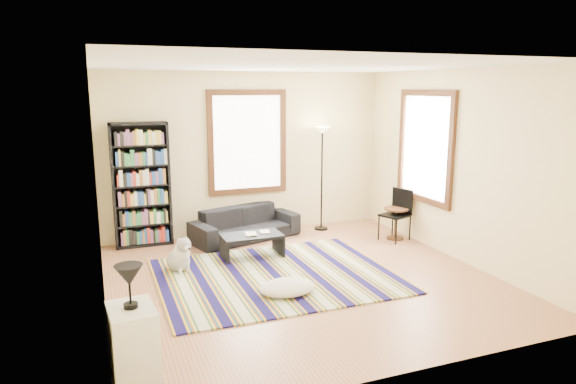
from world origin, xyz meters
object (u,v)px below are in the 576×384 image
object	(u,v)px
folding_chair	(395,215)
white_cabinet	(133,346)
floor_lamp	(322,179)
dog	(178,253)
sofa	(245,224)
floor_cushion	(287,287)
side_table	(396,224)
bookshelf	(141,185)
coffee_table	(252,246)

from	to	relation	value
folding_chair	white_cabinet	xyz separation A→B (m)	(-4.45, -2.88, -0.08)
floor_lamp	folding_chair	size ratio (longest dim) A/B	2.16
folding_chair	dog	world-z (taller)	folding_chair
sofa	white_cabinet	distance (m)	4.38
floor_cushion	dog	size ratio (longest dim) A/B	1.39
floor_cushion	side_table	world-z (taller)	side_table
bookshelf	floor_cushion	world-z (taller)	bookshelf
bookshelf	dog	xyz separation A→B (m)	(0.33, -1.42, -0.74)
floor_cushion	dog	world-z (taller)	dog
side_table	white_cabinet	xyz separation A→B (m)	(-4.50, -2.93, 0.08)
coffee_table	dog	world-z (taller)	dog
dog	bookshelf	bearing A→B (deg)	82.61
coffee_table	side_table	bearing A→B (deg)	1.17
side_table	dog	world-z (taller)	side_table
side_table	folding_chair	distance (m)	0.17
bookshelf	coffee_table	xyz separation A→B (m)	(1.46, -1.23, -0.82)
bookshelf	dog	world-z (taller)	bookshelf
floor_cushion	floor_lamp	xyz separation A→B (m)	(1.64, 2.58, 0.84)
sofa	floor_cushion	distance (m)	2.49
folding_chair	bookshelf	bearing A→B (deg)	142.08
sofa	bookshelf	size ratio (longest dim) A/B	0.92
side_table	folding_chair	xyz separation A→B (m)	(-0.05, -0.04, 0.16)
coffee_table	sofa	bearing A→B (deg)	79.61
coffee_table	folding_chair	distance (m)	2.52
bookshelf	side_table	bearing A→B (deg)	-16.29
sofa	folding_chair	world-z (taller)	folding_chair
floor_cushion	side_table	distance (m)	3.01
floor_cushion	white_cabinet	distance (m)	2.38
side_table	white_cabinet	bearing A→B (deg)	-146.97
floor_lamp	folding_chair	distance (m)	1.45
floor_cushion	floor_lamp	distance (m)	3.17
coffee_table	white_cabinet	size ratio (longest dim) A/B	1.29
sofa	folding_chair	bearing A→B (deg)	-38.10
floor_lamp	folding_chair	xyz separation A→B (m)	(0.87, -1.05, -0.50)
sofa	dog	world-z (taller)	sofa
bookshelf	floor_lamp	bearing A→B (deg)	-3.14
sofa	floor_lamp	distance (m)	1.61
floor_cushion	side_table	bearing A→B (deg)	31.48
coffee_table	side_table	size ratio (longest dim) A/B	1.67
coffee_table	floor_cushion	size ratio (longest dim) A/B	1.26
white_cabinet	folding_chair	bearing A→B (deg)	28.28
side_table	coffee_table	bearing A→B (deg)	-178.83
floor_cushion	folding_chair	world-z (taller)	folding_chair
bookshelf	dog	bearing A→B (deg)	-77.11
sofa	dog	bearing A→B (deg)	-154.68
sofa	floor_lamp	bearing A→B (deg)	-12.08
sofa	dog	distance (m)	1.75
side_table	dog	xyz separation A→B (m)	(-3.70, -0.25, -0.01)
folding_chair	dog	xyz separation A→B (m)	(-3.65, -0.20, -0.17)
floor_lamp	side_table	bearing A→B (deg)	-47.41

